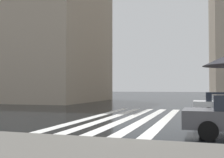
% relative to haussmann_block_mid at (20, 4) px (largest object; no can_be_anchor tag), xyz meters
% --- Properties ---
extents(ground_plane, '(220.00, 220.00, 0.00)m').
position_rel_haussmann_block_mid_xyz_m(ground_plane, '(-19.69, -20.14, -12.59)').
color(ground_plane, black).
extents(zebra_crossing, '(13.00, 4.50, 0.01)m').
position_rel_haussmann_block_mid_xyz_m(zebra_crossing, '(-15.69, -18.63, -12.59)').
color(zebra_crossing, silver).
rests_on(zebra_crossing, ground_plane).
extents(haussmann_block_mid, '(14.38, 20.71, 25.71)m').
position_rel_haussmann_block_mid_xyz_m(haussmann_block_mid, '(0.00, 0.00, 0.00)').
color(haussmann_block_mid, tan).
rests_on(haussmann_block_mid, ground_plane).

